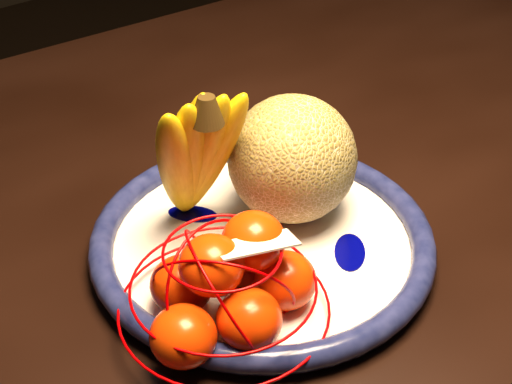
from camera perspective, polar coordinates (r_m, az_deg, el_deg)
dining_table at (r=1.01m, az=1.58°, el=0.07°), size 1.44×0.92×0.69m
fruit_bowl at (r=0.79m, az=0.45°, el=-3.64°), size 0.35×0.35×0.03m
cantaloupe at (r=0.79m, az=2.65°, el=2.42°), size 0.13×0.13×0.13m
banana_bunch at (r=0.76m, az=-4.55°, el=2.92°), size 0.12×0.12×0.18m
mandarin_bag at (r=0.69m, az=-2.02°, el=-6.76°), size 0.22×0.22×0.12m
price_tag at (r=0.66m, az=0.02°, el=-3.84°), size 0.08×0.04×0.01m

